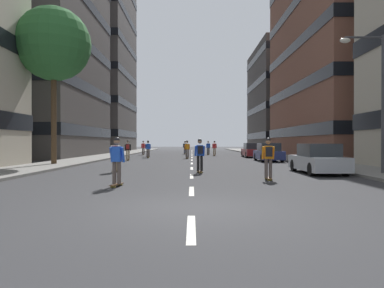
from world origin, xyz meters
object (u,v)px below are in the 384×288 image
skater_3 (117,159)px  skater_8 (116,153)px  parked_car_far (318,160)px  skater_10 (215,147)px  skater_7 (148,148)px  parked_car_mid (252,151)px  skater_6 (148,148)px  skater_1 (269,156)px  skater_9 (185,147)px  skater_11 (143,147)px  parked_car_near (269,153)px  skater_0 (187,148)px  skater_4 (208,147)px  skater_2 (200,153)px  skater_5 (128,149)px  streetlamp_right (376,88)px  street_tree_near (54,44)px

skater_3 → skater_8: 6.27m
parked_car_far → skater_10: 24.60m
skater_7 → skater_10: bearing=25.4°
parked_car_mid → skater_6: skater_6 is taller
skater_1 → skater_6: (-7.70, 21.13, -0.03)m
skater_1 → skater_8: same height
parked_car_mid → skater_9: (-7.36, 9.96, 0.32)m
skater_11 → parked_car_near: bearing=-49.7°
skater_8 → skater_10: size_ratio=1.00×
skater_0 → skater_4: 10.89m
parked_car_far → skater_6: (-10.91, 17.99, 0.29)m
parked_car_far → skater_2: bearing=176.8°
parked_car_mid → skater_9: bearing=126.5°
skater_0 → skater_3: size_ratio=1.00×
parked_car_near → skater_1: 15.15m
parked_car_far → skater_5: skater_5 is taller
parked_car_far → skater_10: (-3.73, 24.31, 0.29)m
skater_3 → skater_4: size_ratio=1.00×
skater_6 → skater_1: bearing=-70.0°
skater_3 → skater_11: (-3.43, 31.79, 0.00)m
parked_car_far → skater_3: skater_3 is taller
skater_7 → skater_11: (-1.30, 5.71, -0.03)m
skater_0 → skater_6: 4.24m
skater_3 → streetlamp_right: bearing=19.3°
skater_0 → skater_11: same height
skater_4 → skater_6: same height
street_tree_near → skater_5: (3.81, 6.75, -7.23)m
skater_9 → skater_11: same height
skater_6 → parked_car_mid: bearing=8.6°
parked_car_mid → skater_5: bearing=-150.2°
parked_car_far → skater_11: skater_11 is taller
parked_car_near → skater_10: skater_10 is taller
parked_car_far → skater_7: size_ratio=2.47×
street_tree_near → skater_7: bearing=72.8°
parked_car_near → skater_9: skater_9 is taller
skater_9 → skater_10: size_ratio=1.00×
parked_car_mid → parked_car_far: bearing=-90.0°
street_tree_near → skater_3: (6.69, -11.34, -7.26)m
skater_2 → skater_7: bearing=104.4°
streetlamp_right → skater_3: (-11.36, -3.98, -3.15)m
skater_1 → skater_2: same height
parked_car_mid → skater_11: size_ratio=2.47×
skater_6 → skater_9: (3.54, 11.61, 0.03)m
skater_2 → skater_5: size_ratio=1.00×
parked_car_near → skater_6: size_ratio=2.47×
parked_car_mid → skater_5: size_ratio=2.47×
parked_car_far → skater_1: (-3.20, -3.14, 0.32)m
skater_6 → skater_10: 9.56m
skater_2 → skater_10: bearing=84.6°
skater_0 → skater_10: same height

